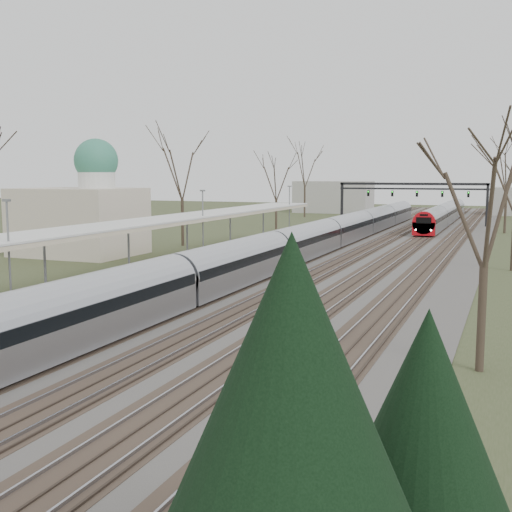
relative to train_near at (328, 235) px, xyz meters
The scene contains 10 objects.
track_bed 5.79m from the train_near, 60.48° to the left, with size 24.00×160.00×0.22m.
platform 14.25m from the train_near, 117.43° to the right, with size 3.50×69.00×1.00m, color #9E9B93.
canopy 18.50m from the train_near, 110.92° to the right, with size 4.10×50.00×3.11m.
dome_building 22.83m from the train_near, 147.76° to the right, with size 10.00×8.00×10.30m.
signal_gantry 35.15m from the train_near, 85.42° to the left, with size 21.00×0.59×6.08m.
evergreen_clump 53.33m from the train_near, 74.31° to the right, with size 5.90×7.10×6.50m.
tree_west_far 16.05m from the train_near, behind, with size 5.50×5.50×11.33m.
tree_east_near 38.72m from the train_near, 66.18° to the right, with size 4.50×4.50×9.27m.
train_near is the anchor object (origin of this frame).
train_far 38.34m from the train_near, 79.48° to the left, with size 2.62×45.21×3.05m.
Camera 1 is at (13.88, -9.04, 7.15)m, focal length 45.00 mm.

